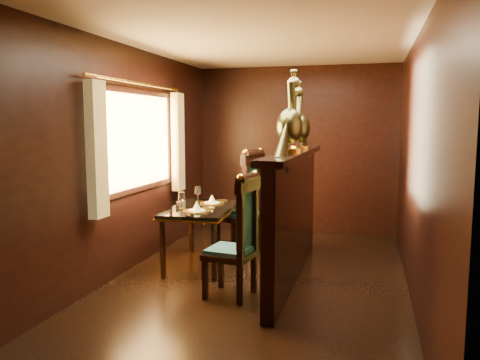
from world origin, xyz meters
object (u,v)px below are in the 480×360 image
(peacock_left, at_px, (290,110))
(chair_right, at_px, (247,199))
(peacock_right, at_px, (300,116))
(dining_table, at_px, (201,213))
(chair_left, at_px, (241,233))

(peacock_left, bearing_deg, chair_right, 123.26)
(chair_right, xyz_separation_m, peacock_right, (0.71, -0.37, 1.03))
(chair_right, height_order, peacock_left, peacock_left)
(dining_table, height_order, peacock_left, peacock_left)
(chair_left, bearing_deg, peacock_right, 78.82)
(dining_table, bearing_deg, chair_left, -54.93)
(peacock_left, bearing_deg, peacock_right, 90.00)
(dining_table, relative_size, chair_right, 0.91)
(peacock_left, distance_m, peacock_right, 0.71)
(dining_table, xyz_separation_m, chair_right, (0.39, 0.63, 0.08))
(peacock_left, bearing_deg, chair_left, -132.36)
(chair_left, bearing_deg, chair_right, 109.88)
(dining_table, xyz_separation_m, peacock_right, (1.10, 0.25, 1.11))
(chair_left, distance_m, peacock_right, 1.62)
(dining_table, bearing_deg, peacock_left, -27.01)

